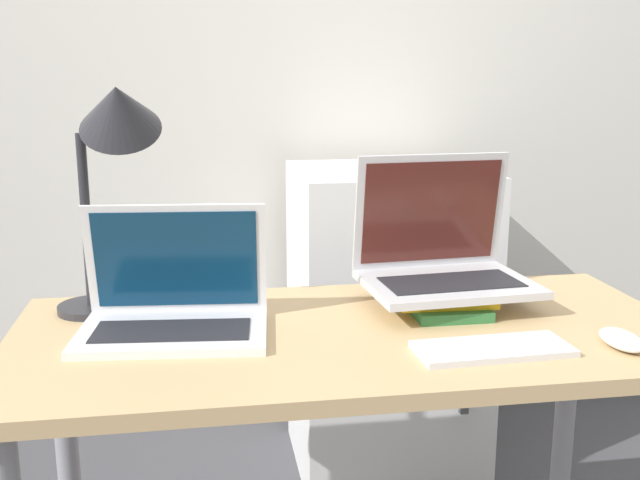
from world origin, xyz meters
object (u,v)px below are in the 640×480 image
laptop_left (174,307)px  mini_fridge (385,322)px  wireless_keyboard (493,349)px  desk_lamp (114,135)px  mouse (622,340)px  book_stack (438,296)px  laptop_on_books (442,259)px

laptop_left → mini_fridge: (0.62, 0.78, -0.33)m
laptop_left → wireless_keyboard: bearing=-19.8°
laptop_left → desk_lamp: (-0.10, 0.12, 0.32)m
wireless_keyboard → desk_lamp: bearing=154.3°
laptop_left → mouse: laptop_left is taller
book_stack → laptop_on_books: size_ratio=0.73×
book_stack → desk_lamp: (-0.65, 0.04, 0.35)m
mouse → desk_lamp: desk_lamp is taller
laptop_on_books → mouse: 0.40m
book_stack → wireless_keyboard: size_ratio=0.94×
laptop_left → wireless_keyboard: size_ratio=1.32×
laptop_left → mini_fridge: size_ratio=0.38×
wireless_keyboard → mini_fridge: bearing=86.7°
wireless_keyboard → laptop_on_books: bearing=89.6°
laptop_left → laptop_on_books: laptop_on_books is taller
mini_fridge → book_stack: bearing=-95.5°
laptop_left → desk_lamp: 0.36m
laptop_on_books → wireless_keyboard: bearing=-90.4°
book_stack → mini_fridge: 0.77m
laptop_left → desk_lamp: bearing=131.6°
laptop_on_books → wireless_keyboard: laptop_on_books is taller
laptop_left → laptop_on_books: (0.56, 0.10, 0.05)m
mouse → mini_fridge: (-0.18, 1.00, -0.30)m
laptop_on_books → wireless_keyboard: (-0.00, -0.30, -0.09)m
laptop_on_books → wireless_keyboard: 0.31m
laptop_left → mini_fridge: 1.05m
laptop_on_books → mouse: laptop_on_books is taller
book_stack → laptop_on_books: bearing=60.0°
book_stack → desk_lamp: 0.74m
laptop_left → laptop_on_books: size_ratio=1.02×
book_stack → desk_lamp: bearing=176.2°
mouse → mini_fridge: 1.06m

